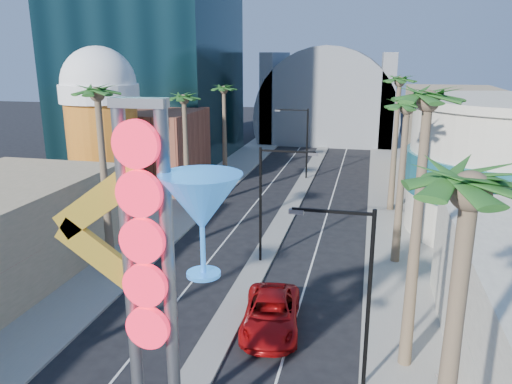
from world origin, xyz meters
name	(u,v)px	position (x,y,z in m)	size (l,w,h in m)	color
sidewalk_west	(201,195)	(-9.50, 35.00, 0.07)	(5.00, 100.00, 0.15)	gray
sidewalk_east	(395,207)	(9.50, 35.00, 0.07)	(5.00, 100.00, 0.15)	gray
median	(298,192)	(0.00, 38.00, 0.07)	(1.60, 84.00, 0.15)	gray
brick_filler_west	(152,148)	(-16.00, 38.00, 4.00)	(10.00, 10.00, 8.00)	brown
filler_east	(454,135)	(16.00, 48.00, 5.00)	(10.00, 20.00, 10.00)	#988862
beer_mug	(102,122)	(-17.00, 30.00, 7.84)	(7.00, 7.00, 14.50)	#C8651A
canopy	(329,114)	(0.00, 72.00, 4.31)	(22.00, 16.00, 22.00)	slate
neon_sign	(171,262)	(0.82, 2.96, 7.31)	(6.53, 2.60, 12.55)	gray
streetlight_0	(269,194)	(0.55, 20.00, 4.88)	(3.79, 0.25, 8.00)	black
streetlight_1	(302,137)	(-0.55, 44.00, 4.88)	(3.79, 0.25, 8.00)	black
streetlight_2	(358,283)	(6.72, 8.00, 4.83)	(3.45, 0.25, 8.00)	black
palm_1	(98,106)	(-9.00, 16.00, 10.82)	(2.40, 2.40, 12.70)	brown
palm_2	(184,106)	(-9.00, 30.00, 9.48)	(2.40, 2.40, 11.20)	brown
palm_3	(224,95)	(-9.00, 42.00, 9.48)	(2.40, 2.40, 11.20)	brown
palm_4	(467,219)	(9.00, 0.00, 10.38)	(2.40, 2.40, 12.20)	brown
palm_5	(426,120)	(9.00, 10.00, 11.27)	(2.40, 2.40, 13.20)	brown
palm_6	(406,117)	(9.00, 22.00, 9.93)	(2.40, 2.40, 11.70)	brown
palm_7	(399,90)	(9.00, 34.00, 10.82)	(2.40, 2.40, 12.70)	brown
red_pickup	(271,314)	(2.40, 11.76, 0.85)	(2.84, 6.15, 1.71)	#AF0D0F
pedestrian_b	(444,377)	(10.42, 8.12, 0.91)	(0.74, 0.58, 1.53)	gray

